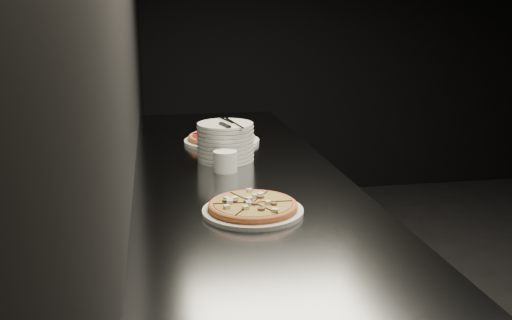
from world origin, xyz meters
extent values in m
cube|color=black|center=(-2.50, 0.00, 1.40)|extent=(0.02, 5.00, 2.80)
cube|color=black|center=(0.00, 2.50, 1.40)|extent=(5.00, 0.02, 2.80)
cube|color=slate|center=(-2.13, 0.00, 0.45)|extent=(0.70, 2.40, 0.90)
cube|color=slate|center=(-2.13, 0.00, 0.91)|extent=(0.74, 2.44, 0.02)
cylinder|color=white|center=(-2.15, -0.44, 0.93)|extent=(0.29, 0.29, 0.01)
cylinder|color=#E17D43|center=(-2.15, -0.44, 0.94)|extent=(0.27, 0.27, 0.01)
torus|color=#E17D43|center=(-2.15, -0.44, 0.94)|extent=(0.28, 0.28, 0.02)
cylinder|color=gold|center=(-2.15, -0.44, 0.95)|extent=(0.24, 0.24, 0.01)
cylinder|color=white|center=(-2.13, 0.47, 0.93)|extent=(0.33, 0.33, 0.02)
cylinder|color=#E17D43|center=(-2.13, 0.47, 0.94)|extent=(0.37, 0.37, 0.01)
torus|color=#E17D43|center=(-2.13, 0.47, 0.95)|extent=(0.38, 0.38, 0.02)
cylinder|color=maroon|center=(-2.13, 0.47, 0.95)|extent=(0.33, 0.33, 0.01)
cylinder|color=white|center=(-2.15, 0.18, 0.93)|extent=(0.22, 0.22, 0.02)
cylinder|color=white|center=(-2.15, 0.18, 0.94)|extent=(0.22, 0.22, 0.02)
cylinder|color=white|center=(-2.15, 0.18, 0.96)|extent=(0.22, 0.22, 0.02)
cylinder|color=white|center=(-2.15, 0.18, 0.98)|extent=(0.22, 0.22, 0.02)
cylinder|color=white|center=(-2.15, 0.18, 0.99)|extent=(0.22, 0.22, 0.02)
cylinder|color=white|center=(-2.15, 0.18, 1.01)|extent=(0.22, 0.22, 0.02)
cylinder|color=white|center=(-2.15, 0.18, 1.03)|extent=(0.22, 0.22, 0.02)
cylinder|color=white|center=(-2.15, 0.18, 1.04)|extent=(0.22, 0.22, 0.02)
cylinder|color=white|center=(-2.15, 0.18, 1.06)|extent=(0.22, 0.22, 0.02)
cube|color=silver|center=(-2.14, 0.22, 1.07)|extent=(0.05, 0.14, 0.00)
cube|color=black|center=(-2.16, 0.12, 1.07)|extent=(0.04, 0.09, 0.01)
cube|color=silver|center=(-2.12, 0.17, 1.07)|extent=(0.02, 0.22, 0.00)
cylinder|color=silver|center=(-2.17, 0.01, 0.96)|extent=(0.09, 0.09, 0.08)
cylinder|color=black|center=(-2.17, 0.01, 0.99)|extent=(0.07, 0.07, 0.01)
camera|label=1|loc=(-2.42, -1.97, 1.49)|focal=40.00mm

